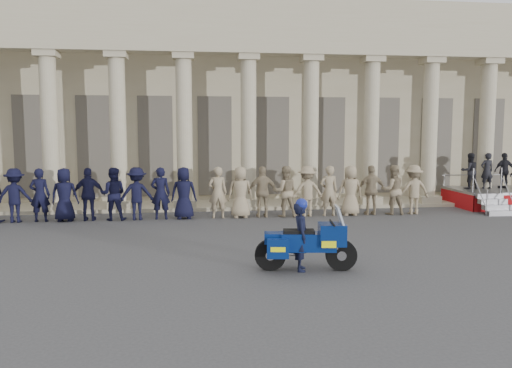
# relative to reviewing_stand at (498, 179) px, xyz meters

# --- Properties ---
(ground) EXTENTS (90.00, 90.00, 0.00)m
(ground) POSITION_rel_reviewing_stand_xyz_m (-11.98, -7.39, -1.17)
(ground) COLOR #3D3D40
(ground) RESTS_ON ground
(building) EXTENTS (40.00, 12.50, 9.00)m
(building) POSITION_rel_reviewing_stand_xyz_m (-11.98, 7.36, 3.36)
(building) COLOR tan
(building) RESTS_ON ground
(officer_rank) EXTENTS (20.88, 0.73, 1.91)m
(officer_rank) POSITION_rel_reviewing_stand_xyz_m (-14.34, -1.45, -0.21)
(officer_rank) COLOR black
(officer_rank) RESTS_ON ground
(reviewing_stand) EXTENTS (3.73, 3.71, 2.29)m
(reviewing_stand) POSITION_rel_reviewing_stand_xyz_m (0.00, 0.00, 0.00)
(reviewing_stand) COLOR gray
(reviewing_stand) RESTS_ON ground
(motorcycle) EXTENTS (2.36, 1.05, 1.52)m
(motorcycle) POSITION_rel_reviewing_stand_xyz_m (-10.32, -8.72, -0.51)
(motorcycle) COLOR black
(motorcycle) RESTS_ON ground
(rider) EXTENTS (0.46, 0.63, 1.69)m
(rider) POSITION_rel_reviewing_stand_xyz_m (-10.45, -8.71, -0.32)
(rider) COLOR black
(rider) RESTS_ON ground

